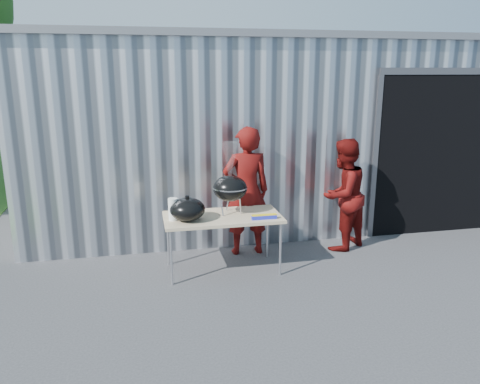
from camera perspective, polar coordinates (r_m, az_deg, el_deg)
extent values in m
plane|color=#353537|center=(5.59, 4.15, -12.70)|extent=(80.00, 80.00, 0.00)
cube|color=silver|center=(9.78, 1.21, 8.39)|extent=(8.00, 6.00, 3.00)
cube|color=slate|center=(9.73, 1.26, 17.49)|extent=(8.20, 6.20, 0.10)
cube|color=black|center=(8.57, 21.67, 4.78)|extent=(2.40, 1.20, 2.50)
cube|color=#4C4C51|center=(8.00, 24.83, 13.23)|extent=(2.52, 0.08, 0.10)
cube|color=tan|center=(6.03, -2.15, -3.08)|extent=(1.50, 0.75, 0.04)
cylinder|color=silver|center=(5.79, -8.38, -7.95)|extent=(0.03, 0.03, 0.71)
cylinder|color=silver|center=(6.02, 4.94, -6.96)|extent=(0.03, 0.03, 0.71)
cylinder|color=silver|center=(6.38, -8.76, -5.81)|extent=(0.03, 0.03, 0.71)
cylinder|color=silver|center=(6.59, 3.35, -4.99)|extent=(0.03, 0.03, 0.71)
ellipsoid|color=black|center=(6.02, -1.23, 0.46)|extent=(0.44, 0.44, 0.33)
cylinder|color=silver|center=(6.02, -1.23, 0.56)|extent=(0.45, 0.45, 0.02)
cylinder|color=silver|center=(6.02, -1.23, 0.69)|extent=(0.42, 0.42, 0.01)
cylinder|color=silver|center=(6.21, -1.46, -1.20)|extent=(0.02, 0.02, 0.24)
cylinder|color=silver|center=(5.99, -2.23, -1.80)|extent=(0.02, 0.02, 0.24)
cylinder|color=silver|center=(6.04, 0.04, -1.66)|extent=(0.02, 0.02, 0.24)
cylinder|color=#CA7A48|center=(5.99, -2.50, 0.75)|extent=(0.02, 0.14, 0.02)
cylinder|color=#CA7A48|center=(6.00, -2.13, 0.77)|extent=(0.02, 0.14, 0.02)
cylinder|color=#CA7A48|center=(6.00, -1.77, 0.79)|extent=(0.02, 0.14, 0.02)
cylinder|color=#CA7A48|center=(6.01, -1.41, 0.81)|extent=(0.02, 0.14, 0.02)
cylinder|color=#CA7A48|center=(6.02, -1.05, 0.82)|extent=(0.02, 0.14, 0.02)
cylinder|color=#CA7A48|center=(6.03, -0.69, 0.84)|extent=(0.02, 0.14, 0.02)
cylinder|color=#CA7A48|center=(6.03, -0.33, 0.86)|extent=(0.02, 0.14, 0.02)
cylinder|color=#CA7A48|center=(6.04, 0.03, 0.88)|extent=(0.02, 0.14, 0.02)
cone|color=silver|center=(5.95, -1.24, 3.49)|extent=(0.20, 0.20, 0.55)
ellipsoid|color=black|center=(5.83, -6.41, -2.12)|extent=(0.44, 0.44, 0.29)
cylinder|color=black|center=(5.79, -6.46, -0.62)|extent=(0.05, 0.05, 0.03)
cylinder|color=white|center=(5.87, -8.16, -2.10)|extent=(0.12, 0.12, 0.28)
cube|color=white|center=(6.14, -7.55, -2.21)|extent=(0.20, 0.15, 0.10)
cube|color=#1D27BE|center=(5.89, 2.96, -3.09)|extent=(0.32, 0.05, 0.05)
cube|color=yellow|center=(5.88, 2.97, -2.80)|extent=(0.32, 0.05, 0.01)
imported|color=#520B09|center=(6.57, 0.77, 0.09)|extent=(0.67, 0.44, 1.83)
imported|color=#520B09|center=(6.93, 12.42, -0.32)|extent=(1.00, 0.94, 1.63)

